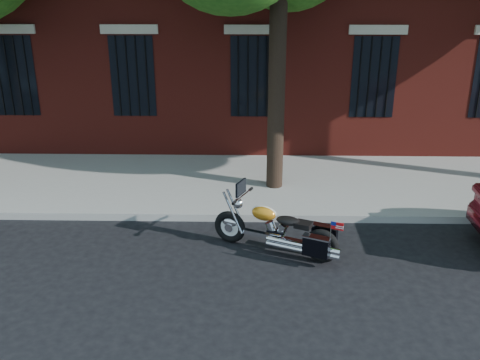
{
  "coord_description": "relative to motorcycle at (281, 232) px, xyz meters",
  "views": [
    {
      "loc": [
        -0.03,
        -8.27,
        4.56
      ],
      "look_at": [
        -0.22,
        0.8,
        1.08
      ],
      "focal_mm": 40.0,
      "sensor_mm": 36.0,
      "label": 1
    }
  ],
  "objects": [
    {
      "name": "sidewalk",
      "position": [
        -0.5,
        3.22,
        -0.34
      ],
      "size": [
        40.0,
        3.6,
        0.15
      ],
      "primitive_type": "cube",
      "color": "gray",
      "rests_on": "ground"
    },
    {
      "name": "curb",
      "position": [
        -0.5,
        1.34,
        -0.34
      ],
      "size": [
        40.0,
        0.16,
        0.15
      ],
      "primitive_type": "cube",
      "color": "gray",
      "rests_on": "ground"
    },
    {
      "name": "motorcycle",
      "position": [
        0.0,
        0.0,
        0.0
      ],
      "size": [
        2.18,
        1.35,
        1.23
      ],
      "rotation": [
        0.0,
        0.0,
        -0.42
      ],
      "color": "black",
      "rests_on": "ground"
    },
    {
      "name": "ground",
      "position": [
        -0.5,
        -0.04,
        -0.42
      ],
      "size": [
        120.0,
        120.0,
        0.0
      ],
      "primitive_type": "plane",
      "color": "black",
      "rests_on": "ground"
    }
  ]
}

